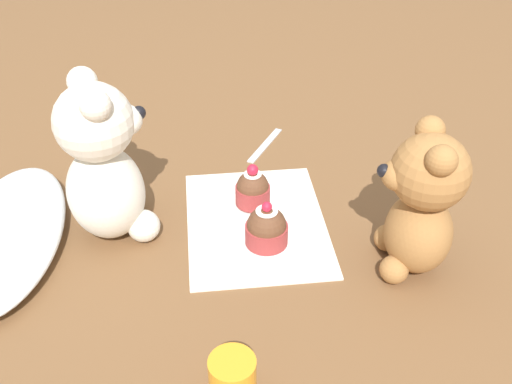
{
  "coord_description": "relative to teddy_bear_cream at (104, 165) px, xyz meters",
  "views": [
    {
      "loc": [
        -0.68,
        0.08,
        0.54
      ],
      "look_at": [
        0.0,
        0.0,
        0.06
      ],
      "focal_mm": 42.0,
      "sensor_mm": 36.0,
      "label": 1
    }
  ],
  "objects": [
    {
      "name": "ground_plane",
      "position": [
        -0.01,
        -0.2,
        -0.11
      ],
      "size": [
        4.0,
        4.0,
        0.0
      ],
      "primitive_type": "plane",
      "color": "brown"
    },
    {
      "name": "knitted_placemat",
      "position": [
        -0.01,
        -0.2,
        -0.11
      ],
      "size": [
        0.26,
        0.2,
        0.01
      ],
      "primitive_type": "cube",
      "color": "silver",
      "rests_on": "ground_plane"
    },
    {
      "name": "tulle_cloth",
      "position": [
        -0.02,
        0.14,
        -0.09
      ],
      "size": [
        0.33,
        0.15,
        0.04
      ],
      "primitive_type": "ellipsoid",
      "color": "white",
      "rests_on": "ground_plane"
    },
    {
      "name": "teddy_bear_cream",
      "position": [
        0.0,
        0.0,
        0.0
      ],
      "size": [
        0.15,
        0.14,
        0.24
      ],
      "rotation": [
        0.0,
        0.0,
        0.33
      ],
      "color": "silver",
      "rests_on": "ground_plane"
    },
    {
      "name": "teddy_bear_tan",
      "position": [
        -0.12,
        -0.4,
        -0.01
      ],
      "size": [
        0.11,
        0.11,
        0.2
      ],
      "rotation": [
        0.0,
        0.0,
        2.98
      ],
      "color": "#A3703D",
      "rests_on": "ground_plane"
    },
    {
      "name": "cupcake_near_cream_bear",
      "position": [
        0.03,
        -0.2,
        -0.08
      ],
      "size": [
        0.05,
        0.05,
        0.07
      ],
      "color": "#993333",
      "rests_on": "knitted_placemat"
    },
    {
      "name": "saucer_plate",
      "position": [
        -0.07,
        -0.21,
        -0.1
      ],
      "size": [
        0.07,
        0.07,
        0.01
      ],
      "primitive_type": "cylinder",
      "color": "white",
      "rests_on": "knitted_placemat"
    },
    {
      "name": "cupcake_near_tan_bear",
      "position": [
        -0.07,
        -0.21,
        -0.08
      ],
      "size": [
        0.06,
        0.06,
        0.07
      ],
      "color": "#993333",
      "rests_on": "saucer_plate"
    },
    {
      "name": "juice_glass",
      "position": [
        -0.31,
        -0.14,
        -0.08
      ],
      "size": [
        0.05,
        0.05,
        0.07
      ],
      "primitive_type": "cylinder",
      "color": "orange",
      "rests_on": "ground_plane"
    },
    {
      "name": "teaspoon",
      "position": [
        0.21,
        -0.24,
        -0.11
      ],
      "size": [
        0.11,
        0.07,
        0.01
      ],
      "primitive_type": "cube",
      "rotation": [
        0.0,
        0.0,
        5.73
      ],
      "color": "silver",
      "rests_on": "ground_plane"
    }
  ]
}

